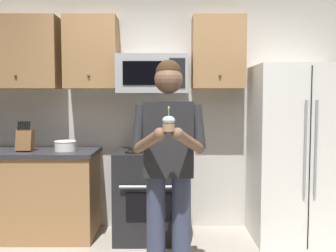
{
  "coord_description": "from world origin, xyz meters",
  "views": [
    {
      "loc": [
        0.02,
        -2.65,
        1.46
      ],
      "look_at": [
        0.01,
        0.35,
        1.25
      ],
      "focal_mm": 41.47,
      "sensor_mm": 36.0,
      "label": 1
    }
  ],
  "objects_px": {
    "knife_block": "(26,140)",
    "refrigerator": "(298,153)",
    "person": "(169,159)",
    "cupcake": "(169,123)",
    "microwave": "(153,74)",
    "oven_range": "(153,194)",
    "bowl_large_white": "(66,146)"
  },
  "relations": [
    {
      "from": "knife_block",
      "to": "refrigerator",
      "type": "bearing_deg",
      "value": -0.19
    },
    {
      "from": "person",
      "to": "cupcake",
      "type": "xyz_separation_m",
      "value": [
        0.0,
        -0.33,
        0.3
      ]
    },
    {
      "from": "microwave",
      "to": "knife_block",
      "type": "height_order",
      "value": "microwave"
    },
    {
      "from": "microwave",
      "to": "person",
      "type": "xyz_separation_m",
      "value": [
        0.17,
        -1.14,
        -0.72
      ]
    },
    {
      "from": "microwave",
      "to": "refrigerator",
      "type": "bearing_deg",
      "value": -6.03
    },
    {
      "from": "oven_range",
      "to": "microwave",
      "type": "distance_m",
      "value": 1.26
    },
    {
      "from": "oven_range",
      "to": "microwave",
      "type": "bearing_deg",
      "value": 89.98
    },
    {
      "from": "microwave",
      "to": "person",
      "type": "distance_m",
      "value": 1.37
    },
    {
      "from": "bowl_large_white",
      "to": "person",
      "type": "height_order",
      "value": "person"
    },
    {
      "from": "refrigerator",
      "to": "knife_block",
      "type": "bearing_deg",
      "value": 179.81
    },
    {
      "from": "microwave",
      "to": "oven_range",
      "type": "bearing_deg",
      "value": -90.02
    },
    {
      "from": "person",
      "to": "cupcake",
      "type": "height_order",
      "value": "person"
    },
    {
      "from": "person",
      "to": "microwave",
      "type": "bearing_deg",
      "value": 98.53
    },
    {
      "from": "oven_range",
      "to": "knife_block",
      "type": "height_order",
      "value": "knife_block"
    },
    {
      "from": "microwave",
      "to": "knife_block",
      "type": "relative_size",
      "value": 2.31
    },
    {
      "from": "refrigerator",
      "to": "knife_block",
      "type": "distance_m",
      "value": 2.82
    },
    {
      "from": "microwave",
      "to": "bowl_large_white",
      "type": "height_order",
      "value": "microwave"
    },
    {
      "from": "person",
      "to": "refrigerator",
      "type": "bearing_deg",
      "value": 36.56
    },
    {
      "from": "knife_block",
      "to": "person",
      "type": "height_order",
      "value": "person"
    },
    {
      "from": "knife_block",
      "to": "cupcake",
      "type": "height_order",
      "value": "cupcake"
    },
    {
      "from": "microwave",
      "to": "bowl_large_white",
      "type": "relative_size",
      "value": 3.25
    },
    {
      "from": "person",
      "to": "oven_range",
      "type": "bearing_deg",
      "value": 99.5
    },
    {
      "from": "person",
      "to": "knife_block",
      "type": "bearing_deg",
      "value": 146.16
    },
    {
      "from": "microwave",
      "to": "refrigerator",
      "type": "relative_size",
      "value": 0.41
    },
    {
      "from": "refrigerator",
      "to": "cupcake",
      "type": "distance_m",
      "value": 1.91
    },
    {
      "from": "bowl_large_white",
      "to": "refrigerator",
      "type": "bearing_deg",
      "value": -0.78
    },
    {
      "from": "knife_block",
      "to": "microwave",
      "type": "bearing_deg",
      "value": 6.48
    },
    {
      "from": "oven_range",
      "to": "knife_block",
      "type": "bearing_deg",
      "value": -178.7
    },
    {
      "from": "oven_range",
      "to": "knife_block",
      "type": "xyz_separation_m",
      "value": [
        -1.31,
        -0.03,
        0.58
      ]
    },
    {
      "from": "oven_range",
      "to": "cupcake",
      "type": "bearing_deg",
      "value": -82.78
    },
    {
      "from": "oven_range",
      "to": "microwave",
      "type": "xyz_separation_m",
      "value": [
        0.0,
        0.12,
        1.26
      ]
    },
    {
      "from": "refrigerator",
      "to": "person",
      "type": "relative_size",
      "value": 1.02
    }
  ]
}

